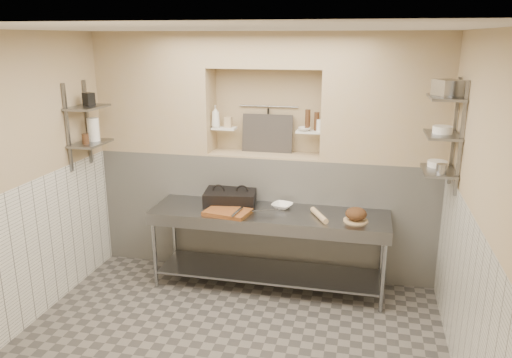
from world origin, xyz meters
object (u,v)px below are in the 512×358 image
(cutting_board, at_px, (228,212))
(bowl_alcove, at_px, (304,129))
(mixing_bowl, at_px, (282,206))
(jug_left, at_px, (93,129))
(prep_table, at_px, (268,234))
(panini_press, at_px, (230,197))
(bottle_soap, at_px, (216,117))
(bread_loaf, at_px, (356,214))
(rolling_pin, at_px, (319,215))

(cutting_board, height_order, bowl_alcove, bowl_alcove)
(mixing_bowl, relative_size, jug_left, 0.87)
(prep_table, distance_m, panini_press, 0.61)
(bowl_alcove, bearing_deg, jug_left, -165.72)
(bottle_soap, xyz_separation_m, bowl_alcove, (1.04, 0.01, -0.11))
(panini_press, relative_size, cutting_board, 1.33)
(prep_table, xyz_separation_m, bread_loaf, (0.93, -0.07, 0.34))
(prep_table, height_order, cutting_board, cutting_board)
(cutting_board, relative_size, bottle_soap, 1.81)
(bread_loaf, bearing_deg, jug_left, 179.58)
(cutting_board, height_order, bread_loaf, bread_loaf)
(mixing_bowl, height_order, rolling_pin, rolling_pin)
(rolling_pin, height_order, bottle_soap, bottle_soap)
(mixing_bowl, xyz_separation_m, bread_loaf, (0.81, -0.24, 0.05))
(rolling_pin, distance_m, bread_loaf, 0.38)
(mixing_bowl, bearing_deg, prep_table, -126.66)
(prep_table, distance_m, cutting_board, 0.53)
(panini_press, distance_m, bottle_soap, 0.97)
(prep_table, relative_size, bottle_soap, 10.08)
(cutting_board, bearing_deg, panini_press, 100.27)
(panini_press, relative_size, bread_loaf, 2.81)
(bread_loaf, distance_m, bowl_alcove, 1.16)
(bread_loaf, height_order, jug_left, jug_left)
(bottle_soap, distance_m, bowl_alcove, 1.05)
(rolling_pin, distance_m, bottle_soap, 1.69)
(prep_table, xyz_separation_m, bowl_alcove, (0.30, 0.53, 1.09))
(mixing_bowl, relative_size, bread_loaf, 1.01)
(bottle_soap, height_order, bowl_alcove, bottle_soap)
(panini_press, xyz_separation_m, rolling_pin, (1.04, -0.24, -0.05))
(mixing_bowl, xyz_separation_m, bottle_soap, (-0.87, 0.36, 0.91))
(mixing_bowl, distance_m, bread_loaf, 0.85)
(cutting_board, relative_size, bread_loaf, 2.12)
(prep_table, xyz_separation_m, bottle_soap, (-0.74, 0.52, 1.20))
(rolling_pin, height_order, jug_left, jug_left)
(bread_loaf, relative_size, bowl_alcove, 1.57)
(prep_table, relative_size, jug_left, 10.09)
(cutting_board, height_order, mixing_bowl, mixing_bowl)
(bread_loaf, bearing_deg, mixing_bowl, 163.70)
(cutting_board, bearing_deg, bowl_alcove, 43.60)
(cutting_board, xyz_separation_m, bowl_alcove, (0.72, 0.69, 0.81))
(bread_loaf, xyz_separation_m, bowl_alcove, (-0.64, 0.60, 0.75))
(panini_press, height_order, bread_loaf, panini_press)
(prep_table, height_order, jug_left, jug_left)
(mixing_bowl, relative_size, bowl_alcove, 1.59)
(bottle_soap, relative_size, bowl_alcove, 1.84)
(jug_left, bearing_deg, panini_press, 8.72)
(bottle_soap, bearing_deg, jug_left, -155.26)
(mixing_bowl, bearing_deg, bowl_alcove, 64.29)
(panini_press, relative_size, jug_left, 2.41)
(bread_loaf, relative_size, jug_left, 0.86)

